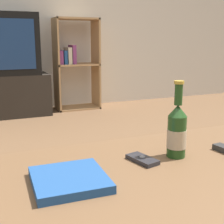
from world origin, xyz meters
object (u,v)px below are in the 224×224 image
Objects in this scene: cell_phone at (142,160)px; tv_stand at (9,95)px; television at (6,44)px; beer_bottle at (177,131)px; bookshelf at (74,63)px; table_book at (69,180)px.

tv_stand is at bearing 80.34° from cell_phone.
television is 2.55× the size of beer_bottle.
tv_stand is at bearing -174.95° from bookshelf.
cell_phone is 0.27m from table_book.
television is at bearing -90.00° from tv_stand.
bookshelf is (0.76, 0.07, 0.33)m from tv_stand.
television is 2.69m from cell_phone.
table_book is (-0.26, -0.06, 0.00)m from cell_phone.
television is 0.79m from bookshelf.
beer_bottle is at bearing 11.24° from table_book.
table_book is at bearing -179.92° from cell_phone.
bookshelf is 2.92m from table_book.
table_book is at bearing -91.38° from television.
bookshelf is at bearing 5.34° from television.
cell_phone is at bearing 16.09° from table_book.
tv_stand is at bearing 90.00° from television.
tv_stand is 2.71m from beer_bottle.
beer_bottle reaches higher than tv_stand.
bookshelf is (0.76, 0.07, -0.22)m from television.
cell_phone is 0.56× the size of table_book.
bookshelf is 4.98× the size of table_book.
table_book is (-0.39, -0.06, -0.08)m from beer_bottle.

